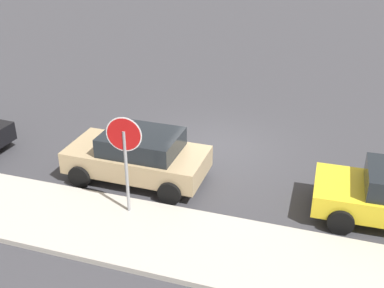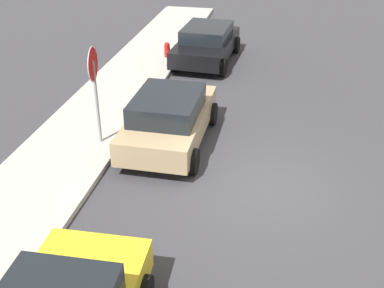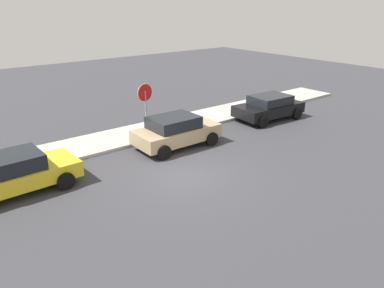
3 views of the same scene
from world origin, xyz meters
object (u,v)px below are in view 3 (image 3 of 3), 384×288
object	(u,v)px
parked_car_black	(269,107)
fire_hydrant	(247,108)
parked_car_tan	(176,131)
parked_car_yellow	(12,174)
stop_sign	(145,101)

from	to	relation	value
parked_car_black	fire_hydrant	world-z (taller)	parked_car_black
parked_car_tan	parked_car_yellow	world-z (taller)	parked_car_tan
parked_car_tan	parked_car_yellow	xyz separation A→B (m)	(-7.07, -0.09, -0.04)
parked_car_yellow	parked_car_black	distance (m)	13.70
parked_car_tan	stop_sign	bearing A→B (deg)	105.49
stop_sign	fire_hydrant	world-z (taller)	stop_sign
stop_sign	parked_car_tan	size ratio (longest dim) A/B	0.69
parked_car_yellow	fire_hydrant	xyz separation A→B (m)	(13.52, 1.78, -0.35)
parked_car_yellow	fire_hydrant	distance (m)	13.65
parked_car_yellow	parked_car_black	world-z (taller)	parked_car_yellow
stop_sign	parked_car_tan	distance (m)	2.15
parked_car_black	fire_hydrant	size ratio (longest dim) A/B	5.72
parked_car_tan	parked_car_black	distance (m)	6.63
parked_car_tan	fire_hydrant	distance (m)	6.68
stop_sign	parked_car_tan	world-z (taller)	stop_sign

